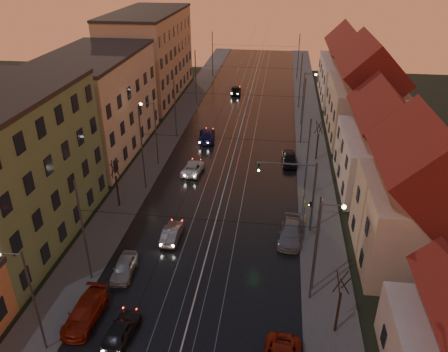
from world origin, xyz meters
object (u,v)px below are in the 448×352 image
at_px(street_lamp_0, 27,293).
at_px(parked_right_1, 291,233).
at_px(street_lamp_2, 153,127).
at_px(driving_car_2, 193,168).
at_px(street_lamp_1, 322,239).
at_px(traffic_light_mast, 303,188).
at_px(driving_car_0, 121,330).
at_px(parked_left_2, 85,312).
at_px(driving_car_3, 207,135).
at_px(parked_left_3, 124,267).
at_px(parked_right_2, 289,159).
at_px(driving_car_1, 172,233).
at_px(street_lamp_3, 305,94).
at_px(driving_car_4, 236,90).

relative_size(street_lamp_0, parked_right_1, 1.63).
height_order(street_lamp_2, driving_car_2, street_lamp_2).
distance_m(street_lamp_1, traffic_light_mast, 8.08).
bearing_deg(driving_car_0, street_lamp_1, -147.97).
relative_size(driving_car_0, parked_left_2, 0.81).
bearing_deg(driving_car_3, street_lamp_2, 52.67).
bearing_deg(traffic_light_mast, parked_right_1, -118.95).
distance_m(parked_left_3, parked_right_2, 25.96).
height_order(street_lamp_0, driving_car_0, street_lamp_0).
distance_m(traffic_light_mast, driving_car_1, 12.45).
distance_m(parked_left_2, parked_right_1, 18.65).
relative_size(driving_car_1, driving_car_2, 0.90).
distance_m(street_lamp_3, driving_car_1, 33.52).
height_order(driving_car_4, parked_right_1, driving_car_4).
xyz_separation_m(driving_car_0, driving_car_2, (0.06, 24.87, -0.05)).
bearing_deg(driving_car_1, parked_right_2, -121.09).
height_order(parked_left_2, parked_right_1, parked_right_1).
bearing_deg(street_lamp_1, traffic_light_mast, 97.91).
height_order(street_lamp_3, driving_car_3, street_lamp_3).
xyz_separation_m(parked_left_2, parked_right_2, (14.35, 27.45, 0.03)).
distance_m(street_lamp_0, street_lamp_1, 19.89).
bearing_deg(street_lamp_0, traffic_light_mast, 43.10).
height_order(driving_car_3, parked_right_2, driving_car_3).
relative_size(driving_car_4, parked_left_3, 1.13).
height_order(street_lamp_3, parked_right_1, street_lamp_3).
bearing_deg(street_lamp_2, parked_right_2, 8.02).
bearing_deg(driving_car_1, street_lamp_2, -68.52).
xyz_separation_m(street_lamp_3, parked_right_1, (-1.90, -29.43, -4.17)).
bearing_deg(parked_left_3, traffic_light_mast, 26.47).
distance_m(driving_car_2, parked_left_2, 23.91).
relative_size(driving_car_0, parked_right_2, 0.91).
relative_size(driving_car_2, parked_left_3, 1.14).
relative_size(street_lamp_0, driving_car_1, 2.00).
xyz_separation_m(street_lamp_1, driving_car_3, (-13.31, 28.52, -4.13)).
distance_m(driving_car_0, driving_car_4, 56.94).
height_order(street_lamp_2, driving_car_3, street_lamp_2).
bearing_deg(street_lamp_1, street_lamp_0, -156.28).
height_order(street_lamp_0, driving_car_1, street_lamp_0).
xyz_separation_m(street_lamp_2, driving_car_2, (4.94, -1.47, -4.27)).
distance_m(street_lamp_2, driving_car_2, 6.69).
xyz_separation_m(street_lamp_1, street_lamp_3, (0.00, 36.00, 0.00)).
distance_m(driving_car_2, driving_car_4, 32.09).
xyz_separation_m(driving_car_4, parked_left_2, (-4.74, -55.75, -0.05)).
height_order(street_lamp_0, parked_left_3, street_lamp_0).
distance_m(street_lamp_3, parked_left_3, 39.38).
relative_size(driving_car_4, parked_right_1, 0.90).
bearing_deg(parked_right_2, driving_car_3, 147.09).
bearing_deg(parked_left_3, driving_car_2, 80.71).
distance_m(street_lamp_1, street_lamp_3, 36.00).
bearing_deg(street_lamp_1, driving_car_2, 125.61).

